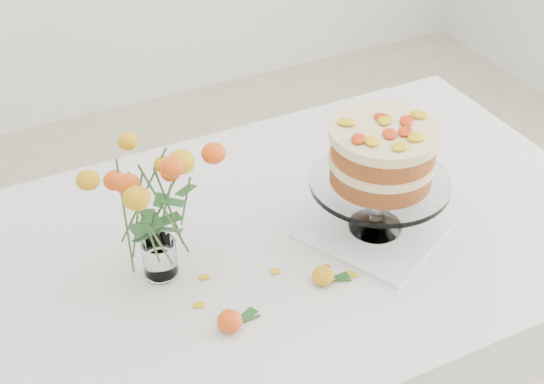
# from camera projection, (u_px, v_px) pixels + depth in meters

# --- Properties ---
(table) EXTENTS (1.43, 0.93, 0.76)m
(table) POSITION_uv_depth(u_px,v_px,m) (302.00, 256.00, 1.75)
(table) COLOR tan
(table) RESTS_ON ground
(napkin) EXTENTS (0.37, 0.37, 0.01)m
(napkin) POSITION_uv_depth(u_px,v_px,m) (375.00, 229.00, 1.70)
(napkin) COLOR white
(napkin) RESTS_ON table
(cake_stand) EXTENTS (0.30, 0.30, 0.27)m
(cake_stand) POSITION_uv_depth(u_px,v_px,m) (382.00, 160.00, 1.58)
(cake_stand) COLOR silver
(cake_stand) RESTS_ON napkin
(rose_vase) EXTENTS (0.28, 0.28, 0.35)m
(rose_vase) POSITION_uv_depth(u_px,v_px,m) (152.00, 195.00, 1.46)
(rose_vase) COLOR silver
(rose_vase) RESTS_ON table
(loose_rose_near) EXTENTS (0.08, 0.05, 0.04)m
(loose_rose_near) POSITION_uv_depth(u_px,v_px,m) (323.00, 276.00, 1.55)
(loose_rose_near) COLOR yellow
(loose_rose_near) RESTS_ON table
(loose_rose_far) EXTENTS (0.09, 0.05, 0.04)m
(loose_rose_far) POSITION_uv_depth(u_px,v_px,m) (230.00, 321.00, 1.45)
(loose_rose_far) COLOR red
(loose_rose_far) RESTS_ON table
(stray_petal_a) EXTENTS (0.03, 0.02, 0.00)m
(stray_petal_a) POSITION_uv_depth(u_px,v_px,m) (275.00, 271.00, 1.59)
(stray_petal_a) COLOR yellow
(stray_petal_a) RESTS_ON table
(stray_petal_b) EXTENTS (0.03, 0.02, 0.00)m
(stray_petal_b) POSITION_uv_depth(u_px,v_px,m) (326.00, 269.00, 1.59)
(stray_petal_b) COLOR yellow
(stray_petal_b) RESTS_ON table
(stray_petal_c) EXTENTS (0.03, 0.02, 0.00)m
(stray_petal_c) POSITION_uv_depth(u_px,v_px,m) (352.00, 274.00, 1.58)
(stray_petal_c) COLOR yellow
(stray_petal_c) RESTS_ON table
(stray_petal_d) EXTENTS (0.03, 0.02, 0.00)m
(stray_petal_d) POSITION_uv_depth(u_px,v_px,m) (204.00, 277.00, 1.57)
(stray_petal_d) COLOR yellow
(stray_petal_d) RESTS_ON table
(stray_petal_e) EXTENTS (0.03, 0.02, 0.00)m
(stray_petal_e) POSITION_uv_depth(u_px,v_px,m) (199.00, 305.00, 1.51)
(stray_petal_e) COLOR yellow
(stray_petal_e) RESTS_ON table
(stray_petal_f) EXTENTS (0.03, 0.02, 0.00)m
(stray_petal_f) POSITION_uv_depth(u_px,v_px,m) (433.00, 211.00, 1.75)
(stray_petal_f) COLOR yellow
(stray_petal_f) RESTS_ON table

